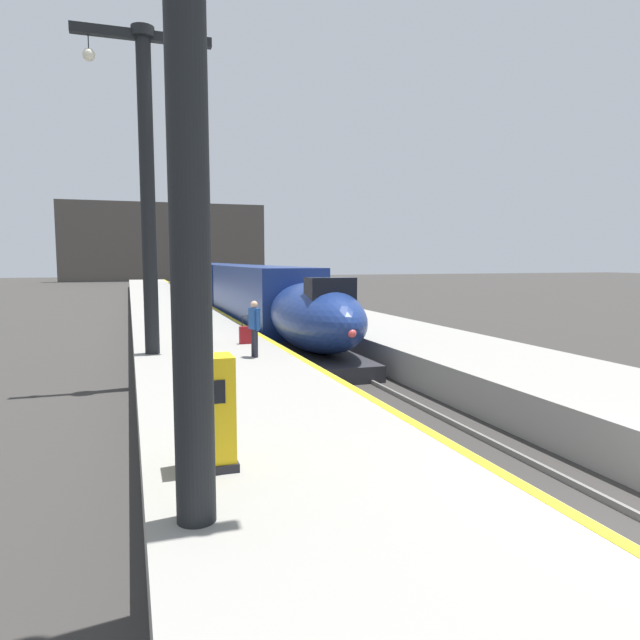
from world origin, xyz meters
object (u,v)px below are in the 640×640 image
(passenger_near_edge, at_px, (196,316))
(highspeed_train_main, at_px, (218,285))
(rolling_suitcase, at_px, (245,335))
(station_column_near, at_px, (185,35))
(passenger_mid_platform, at_px, (254,324))
(ticket_machine_yellow, at_px, (208,417))
(station_column_mid, at_px, (147,163))

(passenger_near_edge, bearing_deg, highspeed_train_main, 79.86)
(highspeed_train_main, bearing_deg, rolling_suitcase, -96.33)
(station_column_near, bearing_deg, passenger_mid_platform, 74.55)
(station_column_near, xyz_separation_m, rolling_suitcase, (3.14, 13.20, -4.92))
(passenger_near_edge, bearing_deg, station_column_near, -96.32)
(highspeed_train_main, height_order, passenger_mid_platform, highspeed_train_main)
(highspeed_train_main, relative_size, rolling_suitcase, 58.53)
(highspeed_train_main, relative_size, ticket_machine_yellow, 35.92)
(station_column_near, height_order, ticket_machine_yellow, station_column_near)
(passenger_near_edge, relative_size, rolling_suitcase, 1.72)
(ticket_machine_yellow, bearing_deg, station_column_mid, 91.91)
(passenger_mid_platform, bearing_deg, ticket_machine_yellow, -105.99)
(ticket_machine_yellow, bearing_deg, rolling_suitcase, 76.50)
(station_column_near, xyz_separation_m, station_column_mid, (0.00, 12.07, 0.58))
(highspeed_train_main, height_order, passenger_near_edge, highspeed_train_main)
(passenger_mid_platform, bearing_deg, highspeed_train_main, 83.77)
(station_column_mid, height_order, passenger_near_edge, station_column_mid)
(highspeed_train_main, height_order, rolling_suitcase, highspeed_train_main)
(rolling_suitcase, bearing_deg, passenger_near_edge, 171.02)
(highspeed_train_main, xyz_separation_m, passenger_mid_platform, (-3.02, -27.70, 0.09))
(station_column_mid, relative_size, passenger_near_edge, 5.74)
(station_column_near, bearing_deg, passenger_near_edge, 83.68)
(passenger_near_edge, xyz_separation_m, rolling_suitcase, (1.65, -0.26, -0.69))
(station_column_mid, bearing_deg, passenger_near_edge, 43.04)
(station_column_near, height_order, passenger_near_edge, station_column_near)
(station_column_mid, xyz_separation_m, ticket_machine_yellow, (0.35, -10.48, -5.06))
(highspeed_train_main, bearing_deg, station_column_near, -98.80)
(station_column_near, xyz_separation_m, ticket_machine_yellow, (0.35, 1.59, -4.48))
(passenger_mid_platform, bearing_deg, station_column_near, -105.45)
(station_column_mid, height_order, passenger_mid_platform, station_column_mid)
(station_column_near, distance_m, passenger_mid_platform, 11.60)
(highspeed_train_main, relative_size, station_column_mid, 5.92)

